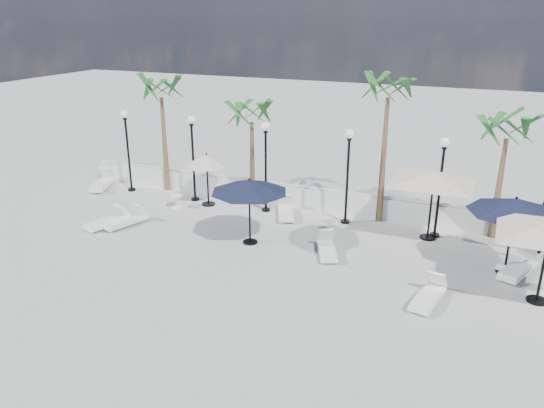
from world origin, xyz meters
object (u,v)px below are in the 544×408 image
at_px(parasol_cream_sq_a, 435,172).
at_px(lounger_0, 102,183).
at_px(parasol_navy_left, 249,186).
at_px(lounger_6, 518,268).
at_px(lounger_2, 107,221).
at_px(parasol_cream_small, 207,161).
at_px(parasol_navy_mid, 515,206).
at_px(lounger_1, 125,220).
at_px(lounger_3, 286,211).
at_px(lounger_7, 515,260).
at_px(lounger_4, 428,296).
at_px(lounger_5, 327,249).

bearing_deg(parasol_cream_sq_a, lounger_0, 179.92).
bearing_deg(lounger_0, parasol_cream_sq_a, -22.06).
bearing_deg(parasol_navy_left, lounger_6, 6.94).
xyz_separation_m(lounger_2, parasol_cream_small, (2.44, 3.79, 1.78)).
distance_m(lounger_6, parasol_navy_mid, 2.11).
height_order(lounger_1, lounger_3, lounger_3).
xyz_separation_m(lounger_6, parasol_cream_small, (-12.50, 1.88, 1.77)).
xyz_separation_m(lounger_0, lounger_7, (18.29, -1.27, -0.04)).
xyz_separation_m(lounger_3, parasol_navy_left, (-0.22, -3.00, 1.96)).
xyz_separation_m(lounger_1, parasol_cream_sq_a, (11.26, 3.43, 2.38)).
xyz_separation_m(lounger_0, lounger_6, (18.37, -1.90, -0.01)).
relative_size(lounger_4, parasol_navy_mid, 0.64).
height_order(lounger_7, parasol_cream_sq_a, parasol_cream_sq_a).
relative_size(lounger_3, parasol_cream_sq_a, 0.34).
bearing_deg(parasol_navy_left, lounger_7, 10.95).
xyz_separation_m(parasol_navy_mid, parasol_cream_small, (-12.13, 1.85, -0.31)).
xyz_separation_m(lounger_6, parasol_cream_sq_a, (-3.08, 1.88, 2.37)).
relative_size(lounger_4, lounger_7, 1.07).
relative_size(lounger_7, parasol_cream_small, 0.75).
xyz_separation_m(lounger_1, lounger_2, (-0.59, -0.36, -0.00)).
bearing_deg(parasol_navy_mid, parasol_cream_sq_a, 145.68).
xyz_separation_m(parasol_navy_left, parasol_cream_small, (-3.44, 2.99, -0.18)).
bearing_deg(lounger_5, parasol_cream_sq_a, 19.56).
relative_size(lounger_5, parasol_cream_sq_a, 0.32).
bearing_deg(parasol_cream_small, lounger_0, 179.80).
bearing_deg(lounger_1, lounger_2, -130.59).
distance_m(lounger_0, lounger_4, 16.66).
relative_size(lounger_3, parasol_navy_mid, 0.66).
relative_size(lounger_2, lounger_4, 1.02).
bearing_deg(lounger_7, lounger_3, -164.91).
bearing_deg(lounger_1, parasol_cream_small, 80.16).
bearing_deg(lounger_0, lounger_1, -62.60).
bearing_deg(parasol_navy_mid, lounger_1, -173.53).
bearing_deg(lounger_5, lounger_1, 160.86).
height_order(lounger_5, lounger_6, lounger_6).
bearing_deg(parasol_cream_sq_a, lounger_3, 179.81).
bearing_deg(parasol_navy_left, lounger_1, -175.16).
xyz_separation_m(lounger_0, lounger_3, (9.52, -0.00, -0.02)).
xyz_separation_m(lounger_7, parasol_cream_sq_a, (-3.00, 1.25, 2.40)).
xyz_separation_m(lounger_5, parasol_navy_left, (-2.91, -0.14, 1.97)).
distance_m(lounger_3, lounger_6, 9.05).
relative_size(lounger_5, parasol_cream_small, 0.79).
xyz_separation_m(lounger_0, parasol_cream_sq_a, (15.29, -0.02, 2.36)).
distance_m(lounger_1, lounger_4, 11.99).
xyz_separation_m(lounger_4, lounger_6, (2.43, 2.95, 0.01)).
bearing_deg(parasol_cream_small, parasol_navy_mid, -8.66).
bearing_deg(lounger_5, lounger_2, 162.90).
height_order(parasol_cream_sq_a, parasol_cream_small, parasol_cream_sq_a).
bearing_deg(parasol_navy_mid, lounger_5, -170.21).
bearing_deg(lounger_7, parasol_navy_mid, -92.54).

